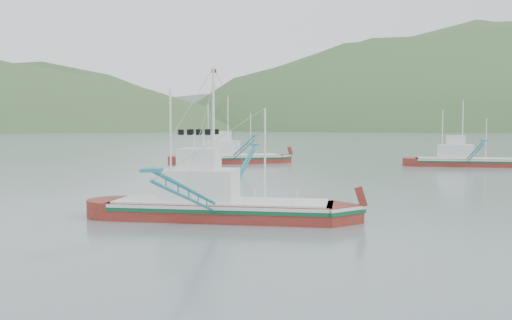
{
  "coord_description": "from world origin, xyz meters",
  "views": [
    {
      "loc": [
        -0.94,
        -36.84,
        6.11
      ],
      "look_at": [
        0.0,
        6.0,
        3.2
      ],
      "focal_mm": 40.0,
      "sensor_mm": 36.0,
      "label": 1
    }
  ],
  "objects": [
    {
      "name": "ground",
      "position": [
        0.0,
        0.0,
        0.0
      ],
      "size": [
        1200.0,
        1200.0,
        0.0
      ],
      "primitive_type": "plane",
      "color": "slate",
      "rests_on": "ground"
    },
    {
      "name": "ridge_distant",
      "position": [
        30.0,
        560.0,
        0.0
      ],
      "size": [
        960.0,
        400.0,
        240.0
      ],
      "primitive_type": "ellipsoid",
      "color": "slate",
      "rests_on": "ground"
    },
    {
      "name": "main_boat",
      "position": [
        -2.52,
        -1.56,
        1.77
      ],
      "size": [
        14.27,
        24.82,
        10.14
      ],
      "rotation": [
        0.0,
        0.0,
        -0.18
      ],
      "color": "maroon",
      "rests_on": "ground"
    },
    {
      "name": "bg_boat_right",
      "position": [
        29.08,
        39.8,
        1.68
      ],
      "size": [
        13.54,
        23.45,
        9.61
      ],
      "rotation": [
        0.0,
        0.0,
        -0.21
      ],
      "color": "maroon",
      "rests_on": "ground"
    },
    {
      "name": "bg_boat_far",
      "position": [
        -2.86,
        45.99,
        1.94
      ],
      "size": [
        15.05,
        25.91,
        10.66
      ],
      "rotation": [
        0.0,
        0.0,
        0.24
      ],
      "color": "maroon",
      "rests_on": "ground"
    }
  ]
}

